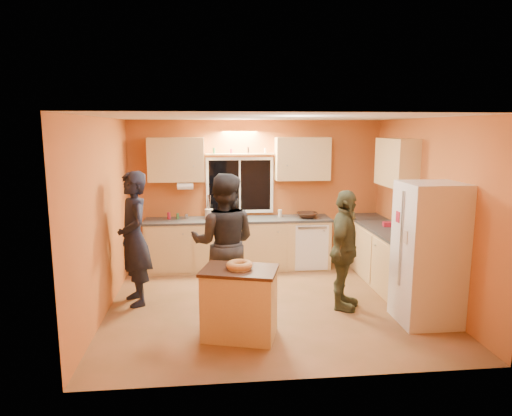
{
  "coord_description": "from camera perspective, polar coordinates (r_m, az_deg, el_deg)",
  "views": [
    {
      "loc": [
        -0.85,
        -6.09,
        2.45
      ],
      "look_at": [
        -0.17,
        0.4,
        1.31
      ],
      "focal_mm": 32.0,
      "sensor_mm": 36.0,
      "label": 1
    }
  ],
  "objects": [
    {
      "name": "person_left",
      "position": [
        6.59,
        -14.99,
        -3.7
      ],
      "size": [
        0.67,
        0.8,
        1.88
      ],
      "primitive_type": "imported",
      "rotation": [
        0.0,
        0.0,
        -1.19
      ],
      "color": "black",
      "rests_on": "ground"
    },
    {
      "name": "bundt_pastry",
      "position": [
        5.35,
        -2.09,
        -7.15
      ],
      "size": [
        0.31,
        0.31,
        0.09
      ],
      "primitive_type": "torus",
      "color": "tan",
      "rests_on": "island"
    },
    {
      "name": "mixing_bowl",
      "position": [
        8.08,
        6.4,
        -0.89
      ],
      "size": [
        0.43,
        0.43,
        0.09
      ],
      "primitive_type": "imported",
      "rotation": [
        0.0,
        0.0,
        -0.17
      ],
      "color": "black",
      "rests_on": "back_counter"
    },
    {
      "name": "person_right",
      "position": [
        6.32,
        10.95,
        -5.21
      ],
      "size": [
        0.79,
        1.04,
        1.65
      ],
      "primitive_type": "imported",
      "rotation": [
        0.0,
        0.0,
        1.1
      ],
      "color": "#363B25",
      "rests_on": "ground"
    },
    {
      "name": "potted_plant",
      "position": [
        6.92,
        18.43,
        -2.17
      ],
      "size": [
        0.32,
        0.28,
        0.33
      ],
      "primitive_type": "imported",
      "rotation": [
        0.0,
        0.0,
        0.08
      ],
      "color": "gray",
      "rests_on": "right_counter"
    },
    {
      "name": "back_counter",
      "position": [
        8.09,
        0.36,
        -4.4
      ],
      "size": [
        4.23,
        0.62,
        0.9
      ],
      "color": "tan",
      "rests_on": "ground"
    },
    {
      "name": "person_center",
      "position": [
        6.15,
        -4.05,
        -4.37
      ],
      "size": [
        1.02,
        0.85,
        1.87
      ],
      "primitive_type": "imported",
      "rotation": [
        0.0,
        0.0,
        2.97
      ],
      "color": "black",
      "rests_on": "ground"
    },
    {
      "name": "room_shell",
      "position": [
        6.63,
        2.5,
        2.67
      ],
      "size": [
        4.54,
        4.04,
        2.61
      ],
      "color": "#B6632E",
      "rests_on": "ground"
    },
    {
      "name": "refrigerator",
      "position": [
        6.16,
        20.78,
        -5.35
      ],
      "size": [
        0.72,
        0.7,
        1.8
      ],
      "primitive_type": "cube",
      "color": "silver",
      "rests_on": "ground"
    },
    {
      "name": "utensil_crock",
      "position": [
        7.98,
        -5.9,
        -0.73
      ],
      "size": [
        0.14,
        0.14,
        0.17
      ],
      "primitive_type": "cylinder",
      "color": "beige",
      "rests_on": "back_counter"
    },
    {
      "name": "island",
      "position": [
        5.51,
        -2.06,
        -11.71
      ],
      "size": [
        0.99,
        0.8,
        0.84
      ],
      "rotation": [
        0.0,
        0.0,
        -0.28
      ],
      "color": "tan",
      "rests_on": "ground"
    },
    {
      "name": "ground",
      "position": [
        6.62,
        1.88,
        -11.82
      ],
      "size": [
        4.5,
        4.5,
        0.0
      ],
      "primitive_type": "plane",
      "color": "brown",
      "rests_on": "ground"
    },
    {
      "name": "right_counter",
      "position": [
        7.44,
        16.5,
        -6.12
      ],
      "size": [
        0.62,
        1.84,
        0.9
      ],
      "color": "tan",
      "rests_on": "ground"
    },
    {
      "name": "red_box",
      "position": [
        7.62,
        16.2,
        -1.97
      ],
      "size": [
        0.17,
        0.14,
        0.07
      ],
      "primitive_type": "cube",
      "rotation": [
        0.0,
        0.0,
        -0.14
      ],
      "color": "#A2192F",
      "rests_on": "right_counter"
    }
  ]
}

